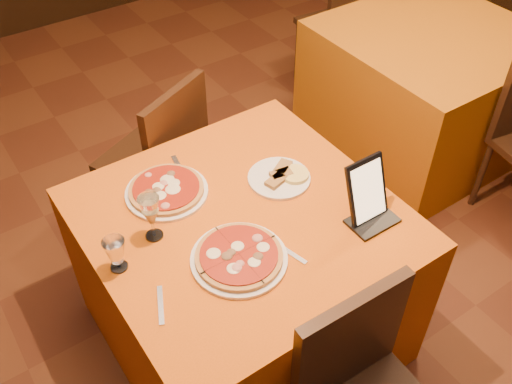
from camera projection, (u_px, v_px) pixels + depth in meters
floor at (295, 317)px, 2.68m from camera, size 6.00×7.00×0.01m
main_table at (243, 279)px, 2.36m from camera, size 1.10×1.10×0.75m
side_table at (424, 90)px, 3.40m from camera, size 1.10×1.10×0.75m
chair_main_far at (151, 159)px, 2.81m from camera, size 0.60×0.60×0.91m
chair_side_far at (336, 25)px, 3.83m from camera, size 0.47×0.47×0.91m
pizza_near at (239, 258)px, 1.94m from camera, size 0.34×0.34×0.03m
pizza_far at (167, 191)px, 2.19m from camera, size 0.32×0.32×0.03m
cutlet_dish at (279, 177)px, 2.25m from camera, size 0.25×0.25×0.03m
wine_glass at (151, 217)px, 1.97m from camera, size 0.10×0.10×0.19m
water_glass at (116, 255)px, 1.89m from camera, size 0.09×0.09×0.13m
tablet at (367, 190)px, 2.03m from camera, size 0.16×0.10×0.23m
knife at (282, 248)px, 1.99m from camera, size 0.07×0.21×0.01m
fork_near at (161, 305)px, 1.81m from camera, size 0.08×0.15×0.01m
fork_far at (180, 169)px, 2.30m from camera, size 0.05×0.18×0.01m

